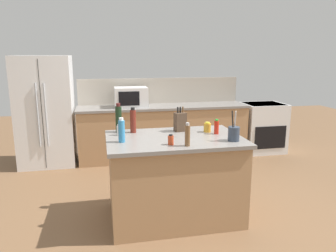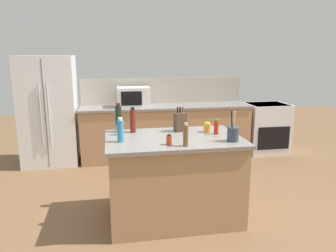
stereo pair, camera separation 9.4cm
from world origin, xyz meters
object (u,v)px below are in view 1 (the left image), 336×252
Objects in this scene: knife_block at (180,122)px; dish_soap_bottle at (122,131)px; range_oven at (262,127)px; spice_jar_paprika at (171,140)px; vinegar_bottle at (133,121)px; pepper_grinder at (187,135)px; honey_jar at (207,127)px; wine_bottle at (119,119)px; hot_sauce_bottle at (216,127)px; microwave at (131,97)px; salt_shaker at (119,130)px; utensil_crock at (234,133)px; refrigerator at (46,111)px.

dish_soap_bottle is (-0.71, -0.35, 0.01)m from knife_block.
spice_jar_paprika reaches higher than range_oven.
spice_jar_paprika is at bearing -61.92° from vinegar_bottle.
pepper_grinder is 1.98× the size of honey_jar.
range_oven is 2.72× the size of wine_bottle.
hot_sauce_bottle is at bearing -56.12° from honey_jar.
microwave reaches higher than salt_shaker.
hot_sauce_bottle is 0.67× the size of dish_soap_bottle.
pepper_grinder is (0.15, -0.08, 0.06)m from spice_jar_paprika.
dish_soap_bottle is (-0.16, -0.40, -0.02)m from vinegar_bottle.
wine_bottle is at bearing 168.43° from honey_jar.
utensil_crock is (0.44, -0.54, -0.03)m from knife_block.
vinegar_bottle is at bearing 118.08° from spice_jar_paprika.
wine_bottle is at bearing -99.75° from microwave.
spice_jar_paprika is (-0.68, -0.01, -0.03)m from utensil_crock.
hot_sauce_bottle reaches higher than range_oven.
microwave is 1.73× the size of utensil_crock.
range_oven is 3.29m from vinegar_bottle.
hot_sauce_bottle is 0.58× the size of vinegar_bottle.
microwave is at bearing 108.79° from utensil_crock.
knife_block is at bearing -4.39° from vinegar_bottle.
refrigerator is at bearing 120.23° from wine_bottle.
microwave is at bearing 109.68° from hot_sauce_bottle.
refrigerator is at bearing 134.76° from hot_sauce_bottle.
hot_sauce_bottle is (2.18, -2.19, 0.12)m from refrigerator.
refrigerator is 2.58m from dish_soap_bottle.
dish_soap_bottle is at bearing 156.19° from pepper_grinder.
microwave is at bearing 85.35° from vinegar_bottle.
microwave is at bearing 80.74° from salt_shaker.
salt_shaker is (-2.80, -1.98, 0.53)m from range_oven.
utensil_crock reaches higher than knife_block.
wine_bottle is at bearing 90.40° from dish_soap_bottle.
pepper_grinder is at bearing -137.46° from hot_sauce_bottle.
knife_block is at bearing 129.43° from utensil_crock.
refrigerator reaches higher than pepper_grinder.
salt_shaker is (1.09, -2.04, 0.09)m from refrigerator.
utensil_crock is at bearing 1.03° from spice_jar_paprika.
dish_soap_bottle is (1.10, -2.33, 0.16)m from refrigerator.
dish_soap_bottle is at bearing 157.31° from spice_jar_paprika.
microwave reaches higher than dish_soap_bottle.
range_oven is 3.65m from dish_soap_bottle.
knife_block is at bearing 149.80° from hot_sauce_bottle.
refrigerator is 14.66× the size of salt_shaker.
pepper_grinder reaches higher than salt_shaker.
knife_block is 0.70m from utensil_crock.
utensil_crock reaches higher than dish_soap_bottle.
refrigerator is 2.32m from vinegar_bottle.
wine_bottle is 0.82m from spice_jar_paprika.
utensil_crock is 1.17m from dish_soap_bottle.
range_oven is at bearing 35.62° from vinegar_bottle.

